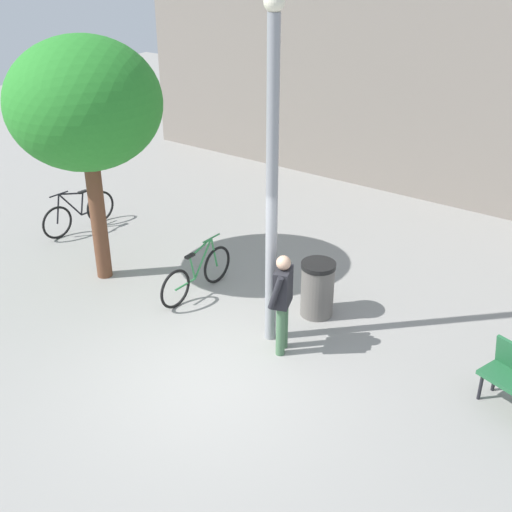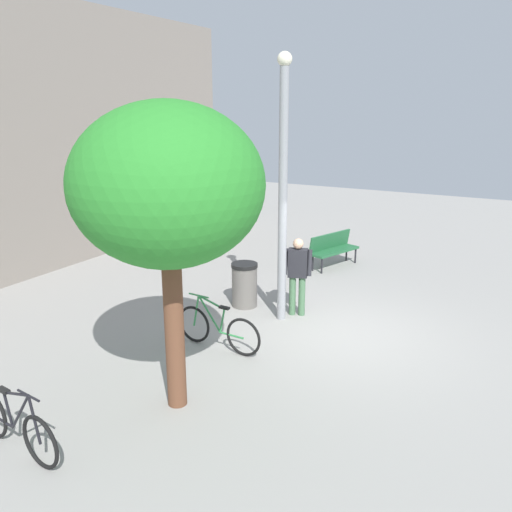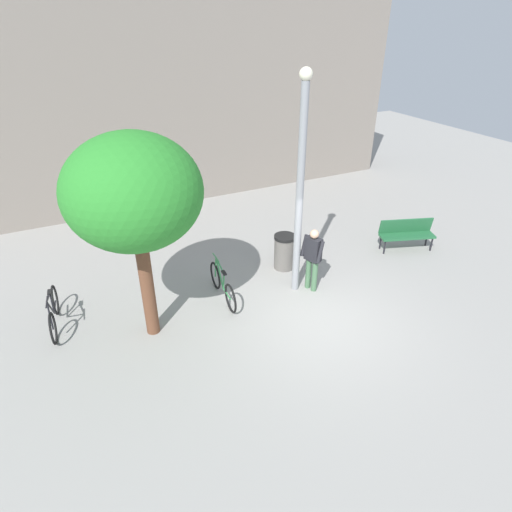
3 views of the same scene
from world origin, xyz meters
name	(u,v)px [view 2 (image 2 of 3)]	position (x,y,z in m)	size (l,w,h in m)	color
ground_plane	(342,335)	(0.00, 0.00, 0.00)	(36.00, 36.00, 0.00)	gray
building_facade	(7,139)	(0.00, 9.20, 3.47)	(16.32, 2.00, 6.94)	gray
lamppost	(283,184)	(0.17, 1.40, 2.82)	(0.28, 0.28, 5.25)	gray
person_by_lamppost	(298,271)	(0.51, 1.20, 0.97)	(0.42, 0.63, 1.67)	#47704C
park_bench	(333,247)	(4.20, 1.79, 0.55)	(1.67, 0.97, 0.92)	#236038
plaza_tree	(168,187)	(-3.52, 1.32, 3.25)	(2.61, 2.61, 4.39)	brown
bicycle_black	(15,425)	(-5.43, 2.44, 0.38)	(0.26, 1.80, 0.97)	black
bicycle_green	(218,329)	(-1.66, 1.80, 0.38)	(0.14, 1.81, 0.97)	black
trash_bin	(245,285)	(0.43, 2.43, 0.49)	(0.58, 0.58, 0.98)	#66605B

